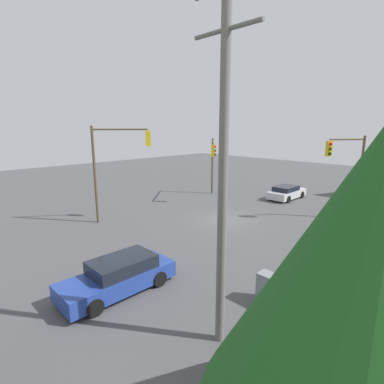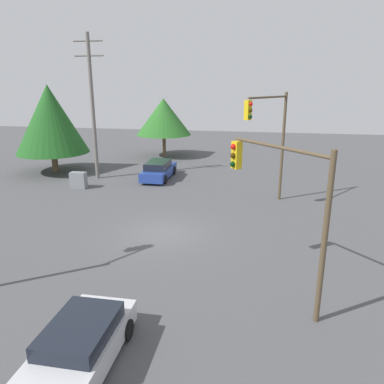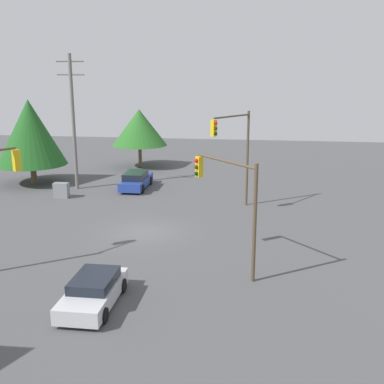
{
  "view_description": "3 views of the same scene",
  "coord_description": "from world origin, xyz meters",
  "px_view_note": "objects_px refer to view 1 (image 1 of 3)",
  "views": [
    {
      "loc": [
        13.3,
        -16.45,
        6.7
      ],
      "look_at": [
        -2.16,
        -1.21,
        1.94
      ],
      "focal_mm": 28.0,
      "sensor_mm": 36.0,
      "label": 1
    },
    {
      "loc": [
        -4.55,
        17.0,
        7.44
      ],
      "look_at": [
        -1.23,
        -1.29,
        1.87
      ],
      "focal_mm": 35.0,
      "sensor_mm": 36.0,
      "label": 2
    },
    {
      "loc": [
        -6.6,
        26.91,
        9.58
      ],
      "look_at": [
        -2.74,
        -1.57,
        2.2
      ],
      "focal_mm": 45.0,
      "sensor_mm": 36.0,
      "label": 3
    }
  ],
  "objects_px": {
    "traffic_signal_main": "(348,164)",
    "sedan_blue": "(119,276)",
    "sedan_silver": "(286,192)",
    "traffic_signal_aux": "(116,157)",
    "traffic_signal_cross": "(213,157)",
    "electrical_cabinet": "(272,290)"
  },
  "relations": [
    {
      "from": "traffic_signal_main",
      "to": "sedan_blue",
      "type": "bearing_deg",
      "value": 24.93
    },
    {
      "from": "sedan_silver",
      "to": "traffic_signal_main",
      "type": "distance_m",
      "value": 7.63
    },
    {
      "from": "traffic_signal_aux",
      "to": "traffic_signal_cross",
      "type": "bearing_deg",
      "value": 36.31
    },
    {
      "from": "sedan_blue",
      "to": "traffic_signal_main",
      "type": "height_order",
      "value": "traffic_signal_main"
    },
    {
      "from": "sedan_blue",
      "to": "sedan_silver",
      "type": "distance_m",
      "value": 20.21
    },
    {
      "from": "sedan_silver",
      "to": "electrical_cabinet",
      "type": "xyz_separation_m",
      "value": [
        8.13,
        -16.27,
        -0.02
      ]
    },
    {
      "from": "traffic_signal_cross",
      "to": "traffic_signal_aux",
      "type": "height_order",
      "value": "traffic_signal_aux"
    },
    {
      "from": "sedan_silver",
      "to": "electrical_cabinet",
      "type": "distance_m",
      "value": 18.19
    },
    {
      "from": "traffic_signal_main",
      "to": "traffic_signal_aux",
      "type": "bearing_deg",
      "value": -8.46
    },
    {
      "from": "traffic_signal_cross",
      "to": "electrical_cabinet",
      "type": "distance_m",
      "value": 18.07
    },
    {
      "from": "sedan_silver",
      "to": "traffic_signal_cross",
      "type": "distance_m",
      "value": 7.74
    },
    {
      "from": "traffic_signal_cross",
      "to": "sedan_silver",
      "type": "bearing_deg",
      "value": 89.2
    },
    {
      "from": "traffic_signal_cross",
      "to": "traffic_signal_aux",
      "type": "xyz_separation_m",
      "value": [
        0.19,
        -10.36,
        0.73
      ]
    },
    {
      "from": "sedan_blue",
      "to": "traffic_signal_main",
      "type": "bearing_deg",
      "value": -99.6
    },
    {
      "from": "sedan_silver",
      "to": "traffic_signal_aux",
      "type": "bearing_deg",
      "value": -108.74
    },
    {
      "from": "traffic_signal_cross",
      "to": "traffic_signal_main",
      "type": "bearing_deg",
      "value": 56.12
    },
    {
      "from": "traffic_signal_main",
      "to": "traffic_signal_aux",
      "type": "xyz_separation_m",
      "value": [
        -11.16,
        -11.97,
        0.5
      ]
    },
    {
      "from": "traffic_signal_aux",
      "to": "sedan_blue",
      "type": "bearing_deg",
      "value": -85.75
    },
    {
      "from": "traffic_signal_cross",
      "to": "traffic_signal_aux",
      "type": "relative_size",
      "value": 0.82
    },
    {
      "from": "electrical_cabinet",
      "to": "traffic_signal_aux",
      "type": "bearing_deg",
      "value": 174.4
    },
    {
      "from": "traffic_signal_main",
      "to": "traffic_signal_aux",
      "type": "distance_m",
      "value": 16.38
    },
    {
      "from": "traffic_signal_main",
      "to": "electrical_cabinet",
      "type": "relative_size",
      "value": 5.21
    }
  ]
}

